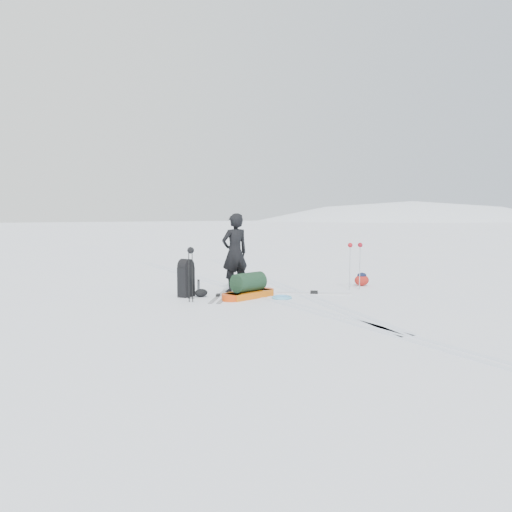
# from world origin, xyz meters

# --- Properties ---
(ground) EXTENTS (200.00, 200.00, 0.00)m
(ground) POSITION_xyz_m (0.00, 0.00, 0.00)
(ground) COLOR white
(ground) RESTS_ON ground
(snow_hill_backdrop) EXTENTS (359.50, 192.00, 162.45)m
(snow_hill_backdrop) POSITION_xyz_m (62.69, 84.02, -69.02)
(snow_hill_backdrop) COLOR silver
(snow_hill_backdrop) RESTS_ON ground
(ski_tracks) EXTENTS (3.38, 17.97, 0.01)m
(ski_tracks) POSITION_xyz_m (0.61, 0.88, 0.00)
(ski_tracks) COLOR silver
(ski_tracks) RESTS_ON ground
(skier) EXTENTS (0.78, 0.56, 1.99)m
(skier) POSITION_xyz_m (-0.30, 0.55, 1.00)
(skier) COLOR black
(skier) RESTS_ON ground
(pulk_sled) EXTENTS (1.62, 0.94, 0.60)m
(pulk_sled) POSITION_xyz_m (-0.37, -0.40, 0.23)
(pulk_sled) COLOR #CD5D0C
(pulk_sled) RESTS_ON ground
(expedition_rucksack) EXTENTS (0.69, 0.98, 0.91)m
(expedition_rucksack) POSITION_xyz_m (-1.62, 0.44, 0.42)
(expedition_rucksack) COLOR black
(expedition_rucksack) RESTS_ON ground
(ski_poles_black) EXTENTS (0.18, 0.15, 1.25)m
(ski_poles_black) POSITION_xyz_m (-1.78, -0.35, 1.02)
(ski_poles_black) COLOR black
(ski_poles_black) RESTS_ON ground
(ski_poles_silver) EXTENTS (0.38, 0.21, 1.23)m
(ski_poles_silver) POSITION_xyz_m (2.66, -0.49, 1.03)
(ski_poles_silver) COLOR #B2B3B9
(ski_poles_silver) RESTS_ON ground
(touring_skis_grey) EXTENTS (1.26, 1.75, 0.07)m
(touring_skis_grey) POSITION_xyz_m (-0.89, -0.01, 0.02)
(touring_skis_grey) COLOR gray
(touring_skis_grey) RESTS_ON ground
(touring_skis_white) EXTENTS (1.71, 1.21, 0.07)m
(touring_skis_white) POSITION_xyz_m (1.33, -0.61, 0.02)
(touring_skis_white) COLOR silver
(touring_skis_white) RESTS_ON ground
(rope_coil) EXTENTS (0.53, 0.53, 0.06)m
(rope_coil) POSITION_xyz_m (0.30, -0.82, 0.03)
(rope_coil) COLOR #5BB9DD
(rope_coil) RESTS_ON ground
(small_daypack) EXTENTS (0.51, 0.44, 0.37)m
(small_daypack) POSITION_xyz_m (3.26, -0.02, 0.18)
(small_daypack) COLOR maroon
(small_daypack) RESTS_ON ground
(thermos_pair) EXTENTS (0.28, 0.19, 0.29)m
(thermos_pair) POSITION_xyz_m (-1.12, 1.24, 0.14)
(thermos_pair) COLOR #525459
(thermos_pair) RESTS_ON ground
(stuff_sack) EXTENTS (0.35, 0.29, 0.20)m
(stuff_sack) POSITION_xyz_m (-1.34, 0.19, 0.10)
(stuff_sack) COLOR black
(stuff_sack) RESTS_ON ground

